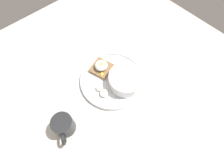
# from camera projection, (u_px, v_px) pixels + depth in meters

# --- Properties ---
(ground_plane) EXTENTS (1.20, 1.20, 0.02)m
(ground_plane) POSITION_uv_depth(u_px,v_px,m) (112.00, 81.00, 0.76)
(ground_plane) COLOR beige
(ground_plane) RESTS_ON ground
(plate) EXTENTS (0.27, 0.27, 0.02)m
(plate) POSITION_uv_depth(u_px,v_px,m) (112.00, 80.00, 0.74)
(plate) COLOR white
(plate) RESTS_ON ground_plane
(oatmeal_bowl) EXTENTS (0.14, 0.14, 0.06)m
(oatmeal_bowl) POSITION_uv_depth(u_px,v_px,m) (126.00, 80.00, 0.71)
(oatmeal_bowl) COLOR white
(oatmeal_bowl) RESTS_ON plate
(toast_slice) EXTENTS (0.10, 0.10, 0.01)m
(toast_slice) POSITION_uv_depth(u_px,v_px,m) (102.00, 68.00, 0.76)
(toast_slice) COLOR brown
(toast_slice) RESTS_ON plate
(poached_egg) EXTENTS (0.06, 0.07, 0.03)m
(poached_egg) POSITION_uv_depth(u_px,v_px,m) (102.00, 65.00, 0.74)
(poached_egg) COLOR white
(poached_egg) RESTS_ON toast_slice
(banana_slice_front) EXTENTS (0.04, 0.04, 0.02)m
(banana_slice_front) POSITION_uv_depth(u_px,v_px,m) (100.00, 88.00, 0.71)
(banana_slice_front) COLOR #F1E2C0
(banana_slice_front) RESTS_ON plate
(banana_slice_left) EXTENTS (0.04, 0.04, 0.02)m
(banana_slice_left) POSITION_uv_depth(u_px,v_px,m) (104.00, 93.00, 0.70)
(banana_slice_left) COLOR beige
(banana_slice_left) RESTS_ON plate
(coffee_mug) EXTENTS (0.08, 0.10, 0.08)m
(coffee_mug) POSITION_uv_depth(u_px,v_px,m) (64.00, 126.00, 0.62)
(coffee_mug) COLOR black
(coffee_mug) RESTS_ON ground_plane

